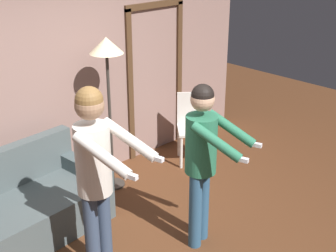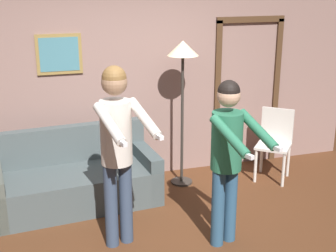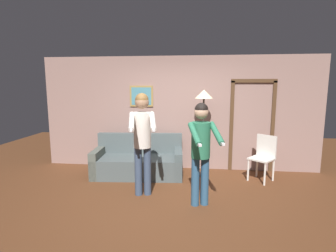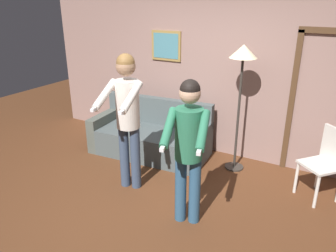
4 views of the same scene
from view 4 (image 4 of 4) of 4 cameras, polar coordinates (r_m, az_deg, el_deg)
The scene contains 7 objects.
ground_plane at distance 4.20m, azimuth -3.06°, elevation -13.89°, with size 12.00×12.00×0.00m, color #57311B.
back_wall_assembly at distance 5.28m, azimuth 8.31°, elevation 8.88°, with size 6.40×0.10×2.60m.
couch at distance 5.42m, azimuth -3.01°, elevation -1.96°, with size 1.96×1.00×0.87m.
torchiere_lamp at distance 4.63m, azimuth 12.85°, elevation 10.47°, with size 0.38×0.38×1.85m.
person_standing_left at distance 4.15m, azimuth -7.14°, elevation 2.87°, with size 0.54×0.76×1.81m.
person_standing_right at distance 3.47m, azimuth 3.60°, elevation -2.69°, with size 0.55×0.71×1.68m.
dining_chair_distant at distance 4.59m, azimuth 25.92°, elevation -5.31°, with size 0.59×0.59×0.93m.
Camera 4 is at (1.88, -2.87, 2.42)m, focal length 35.00 mm.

